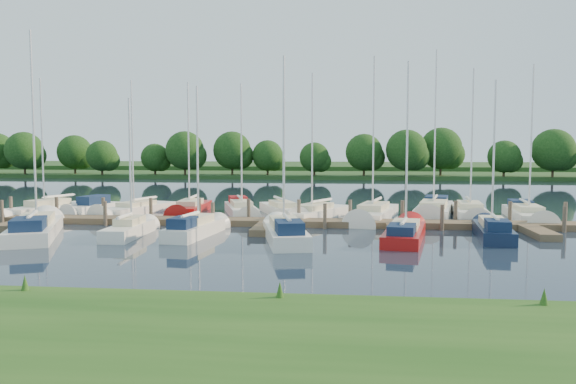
# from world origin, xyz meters

# --- Properties ---
(ground) EXTENTS (260.00, 260.00, 0.00)m
(ground) POSITION_xyz_m (0.00, 0.00, 0.00)
(ground) COLOR #182131
(ground) RESTS_ON ground
(near_bank) EXTENTS (90.00, 10.00, 0.50)m
(near_bank) POSITION_xyz_m (0.00, -16.00, 0.25)
(near_bank) COLOR #1B4513
(near_bank) RESTS_ON ground
(dock) EXTENTS (40.00, 6.00, 0.40)m
(dock) POSITION_xyz_m (0.00, 7.31, 0.20)
(dock) COLOR brown
(dock) RESTS_ON ground
(mooring_pilings) EXTENTS (38.24, 2.84, 2.00)m
(mooring_pilings) POSITION_xyz_m (0.00, 8.43, 0.60)
(mooring_pilings) COLOR #473D33
(mooring_pilings) RESTS_ON ground
(far_shore) EXTENTS (180.00, 30.00, 0.60)m
(far_shore) POSITION_xyz_m (0.00, 75.00, 0.30)
(far_shore) COLOR #21441A
(far_shore) RESTS_ON ground
(distant_hill) EXTENTS (220.00, 40.00, 1.40)m
(distant_hill) POSITION_xyz_m (0.00, 100.00, 0.70)
(distant_hill) COLOR #2A4B20
(distant_hill) RESTS_ON ground
(treeline) EXTENTS (145.43, 10.06, 8.24)m
(treeline) POSITION_xyz_m (0.80, 62.14, 4.14)
(treeline) COLOR #38281C
(treeline) RESTS_ON ground
(sailboat_n_0) EXTENTS (4.21, 8.19, 10.64)m
(sailboat_n_0) POSITION_xyz_m (-17.48, 11.50, 0.28)
(sailboat_n_0) COLOR white
(sailboat_n_0) RESTS_ON ground
(motorboat) EXTENTS (2.63, 5.58, 1.61)m
(motorboat) POSITION_xyz_m (-15.13, 13.98, 0.34)
(motorboat) COLOR white
(motorboat) RESTS_ON ground
(sailboat_n_2) EXTENTS (3.89, 8.40, 10.51)m
(sailboat_n_2) POSITION_xyz_m (-11.29, 13.23, 0.26)
(sailboat_n_2) COLOR white
(sailboat_n_2) RESTS_ON ground
(sailboat_n_3) EXTENTS (2.31, 8.24, 10.43)m
(sailboat_n_3) POSITION_xyz_m (-7.16, 13.95, 0.27)
(sailboat_n_3) COLOR #A10F0E
(sailboat_n_3) RESTS_ON ground
(sailboat_n_4) EXTENTS (3.83, 8.00, 10.23)m
(sailboat_n_4) POSITION_xyz_m (-3.02, 13.37, 0.33)
(sailboat_n_4) COLOR white
(sailboat_n_4) RESTS_ON ground
(sailboat_n_5) EXTENTS (4.20, 7.80, 10.04)m
(sailboat_n_5) POSITION_xyz_m (0.13, 13.51, 0.27)
(sailboat_n_5) COLOR white
(sailboat_n_5) RESTS_ON ground
(sailboat_n_6) EXTENTS (5.04, 8.21, 10.72)m
(sailboat_n_6) POSITION_xyz_m (2.59, 11.64, 0.27)
(sailboat_n_6) COLOR white
(sailboat_n_6) RESTS_ON ground
(sailboat_n_7) EXTENTS (4.00, 9.42, 11.83)m
(sailboat_n_7) POSITION_xyz_m (6.82, 11.52, 0.28)
(sailboat_n_7) COLOR white
(sailboat_n_7) RESTS_ON ground
(sailboat_n_8) EXTENTS (4.20, 10.24, 12.74)m
(sailboat_n_8) POSITION_xyz_m (11.52, 14.82, 0.32)
(sailboat_n_8) COLOR white
(sailboat_n_8) RESTS_ON ground
(sailboat_n_9) EXTENTS (2.84, 8.87, 11.18)m
(sailboat_n_9) POSITION_xyz_m (13.92, 13.64, 0.27)
(sailboat_n_9) COLOR white
(sailboat_n_9) RESTS_ON ground
(sailboat_n_10) EXTENTS (2.78, 8.91, 11.18)m
(sailboat_n_10) POSITION_xyz_m (17.66, 12.56, 0.32)
(sailboat_n_10) COLOR white
(sailboat_n_10) RESTS_ON ground
(sailboat_s_0) EXTENTS (5.32, 9.50, 12.26)m
(sailboat_s_0) POSITION_xyz_m (-12.89, 2.04, 0.34)
(sailboat_s_0) COLOR white
(sailboat_s_0) RESTS_ON ground
(sailboat_s_1) EXTENTS (1.69, 6.32, 8.34)m
(sailboat_s_1) POSITION_xyz_m (-7.47, 2.58, 0.28)
(sailboat_s_1) COLOR white
(sailboat_s_1) RESTS_ON ground
(sailboat_s_2) EXTENTS (2.35, 6.95, 9.06)m
(sailboat_s_2) POSITION_xyz_m (-3.71, 2.99, 0.34)
(sailboat_s_2) COLOR white
(sailboat_s_2) RESTS_ON ground
(sailboat_s_3) EXTENTS (3.37, 8.20, 10.55)m
(sailboat_s_3) POSITION_xyz_m (1.60, 1.88, 0.34)
(sailboat_s_3) COLOR white
(sailboat_s_3) RESTS_ON ground
(sailboat_s_4) EXTENTS (3.11, 8.14, 10.20)m
(sailboat_s_4) POSITION_xyz_m (8.20, 3.04, 0.31)
(sailboat_s_4) COLOR #A10F0E
(sailboat_s_4) RESTS_ON ground
(sailboat_s_5) EXTENTS (2.41, 7.22, 9.31)m
(sailboat_s_5) POSITION_xyz_m (13.18, 4.12, 0.33)
(sailboat_s_5) COLOR #101D37
(sailboat_s_5) RESTS_ON ground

